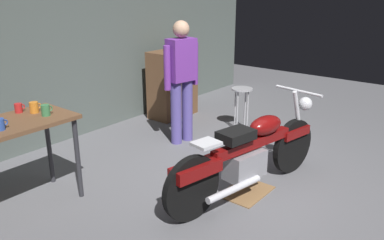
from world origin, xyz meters
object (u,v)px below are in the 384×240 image
Objects in this scene: shop_stool at (242,97)px; mug_green_speckled at (46,110)px; motorcycle at (250,153)px; wooden_dresser at (173,84)px; mug_orange_travel at (34,107)px; mug_red_diner at (19,108)px; person_standing at (181,77)px; mug_blue_enamel at (0,124)px.

mug_green_speckled is (-2.98, 0.37, 0.46)m from shop_stool.
mug_green_speckled reaches higher than motorcycle.
wooden_dresser is 9.25× the size of mug_green_speckled.
mug_orange_travel is (-3.00, 0.54, 0.46)m from shop_stool.
wooden_dresser reaches higher than motorcycle.
mug_red_diner is at bearing 167.87° from shop_stool.
person_standing reaches higher than wooden_dresser.
motorcycle is 1.97m from shop_stool.
shop_stool is at bearing -82.56° from wooden_dresser.
person_standing is 2.50m from mug_blue_enamel.
person_standing is at bearing -132.32° from wooden_dresser.
mug_orange_travel reaches higher than mug_red_diner.
mug_red_diner is at bearing 110.97° from mug_green_speckled.
mug_blue_enamel is at bearing 152.38° from motorcycle.
mug_red_diner is 0.88× the size of mug_blue_enamel.
person_standing is 13.80× the size of mug_orange_travel.
mug_orange_travel is at bearing 4.92° from person_standing.
mug_green_speckled reaches higher than shop_stool.
mug_orange_travel is 0.17m from mug_green_speckled.
shop_stool is at bearing -10.22° from mug_orange_travel.
wooden_dresser is at bearing 13.90° from mug_orange_travel.
mug_red_diner is (-1.47, 1.78, 0.50)m from motorcycle.
mug_green_speckled is at bearing -83.65° from mug_orange_travel.
wooden_dresser is at bearing 17.25° from mug_green_speckled.
mug_red_diner reaches higher than shop_stool.
wooden_dresser is at bearing 11.15° from mug_red_diner.
shop_stool is (1.62, 1.12, 0.05)m from motorcycle.
wooden_dresser reaches higher than shop_stool.
wooden_dresser is at bearing -122.62° from person_standing.
person_standing is at bearing -4.78° from mug_orange_travel.
mug_green_speckled reaches higher than mug_blue_enamel.
mug_red_diner is 0.32m from mug_green_speckled.
mug_orange_travel is (0.09, -0.12, 0.01)m from mug_red_diner.
wooden_dresser is 9.10× the size of mug_blue_enamel.
motorcycle is at bearing -47.52° from mug_green_speckled.
mug_orange_travel and mug_green_speckled have the same top height.
person_standing is 2.16m from mug_red_diner.
mug_orange_travel is (-1.38, 1.66, 0.51)m from motorcycle.
motorcycle is at bearing -38.01° from mug_blue_enamel.
wooden_dresser is 2.98m from mug_green_speckled.
mug_blue_enamel is at bearing -173.95° from mug_green_speckled.
shop_stool is at bearing 168.58° from person_standing.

